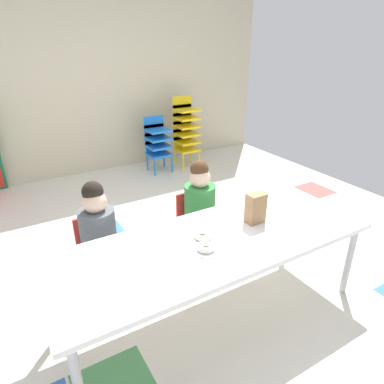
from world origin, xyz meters
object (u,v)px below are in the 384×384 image
object	(u,v)px
paper_plate_near_edge	(206,250)
donut_powdered_loose	(203,235)
seated_child_near_camera	(98,229)
kid_chair_yellow_stack	(185,128)
donut_powdered_on_plate	(206,247)
paper_bag_brown	(256,208)
kid_chair_blue_stack	(157,141)
craft_table	(214,245)
seated_child_middle_seat	(199,202)

from	to	relation	value
paper_plate_near_edge	donut_powdered_loose	distance (m)	0.15
seated_child_near_camera	donut_powdered_loose	distance (m)	0.79
seated_child_near_camera	kid_chair_yellow_stack	world-z (taller)	kid_chair_yellow_stack
seated_child_near_camera	paper_plate_near_edge	xyz separation A→B (m)	(0.48, -0.70, 0.06)
paper_plate_near_edge	donut_powdered_on_plate	size ratio (longest dim) A/B	1.55
paper_bag_brown	donut_powdered_on_plate	xyz separation A→B (m)	(-0.50, -0.13, -0.08)
paper_plate_near_edge	donut_powdered_loose	world-z (taller)	donut_powdered_loose
kid_chair_yellow_stack	kid_chair_blue_stack	bearing A→B (deg)	-179.94
craft_table	donut_powdered_on_plate	size ratio (longest dim) A/B	18.63
kid_chair_yellow_stack	paper_bag_brown	distance (m)	2.97
seated_child_near_camera	paper_bag_brown	bearing A→B (deg)	-30.49
donut_powdered_loose	donut_powdered_on_plate	bearing A→B (deg)	-114.82
seated_child_near_camera	kid_chair_yellow_stack	bearing A→B (deg)	48.04
paper_bag_brown	kid_chair_blue_stack	bearing A→B (deg)	78.96
kid_chair_blue_stack	donut_powdered_loose	bearing A→B (deg)	-109.37
donut_powdered_loose	craft_table	bearing A→B (deg)	-49.11
kid_chair_blue_stack	paper_plate_near_edge	bearing A→B (deg)	-109.64
kid_chair_blue_stack	donut_powdered_loose	size ratio (longest dim) A/B	6.44
paper_bag_brown	paper_plate_near_edge	world-z (taller)	paper_bag_brown
seated_child_near_camera	donut_powdered_on_plate	xyz separation A→B (m)	(0.48, -0.70, 0.08)
seated_child_near_camera	paper_plate_near_edge	world-z (taller)	seated_child_near_camera
paper_bag_brown	kid_chair_yellow_stack	bearing A→B (deg)	70.00
seated_child_middle_seat	kid_chair_blue_stack	world-z (taller)	seated_child_middle_seat
kid_chair_yellow_stack	donut_powdered_on_plate	size ratio (longest dim) A/B	8.95
kid_chair_blue_stack	kid_chair_yellow_stack	bearing A→B (deg)	0.06
craft_table	kid_chair_yellow_stack	distance (m)	3.16
kid_chair_yellow_stack	donut_powdered_loose	bearing A→B (deg)	-117.52
seated_child_near_camera	kid_chair_yellow_stack	distance (m)	2.98
craft_table	donut_powdered_loose	bearing A→B (deg)	130.89
seated_child_near_camera	paper_bag_brown	xyz separation A→B (m)	(0.98, -0.57, 0.17)
kid_chair_blue_stack	paper_plate_near_edge	distance (m)	3.10
craft_table	paper_plate_near_edge	size ratio (longest dim) A/B	12.03
paper_plate_near_edge	seated_child_middle_seat	bearing A→B (deg)	61.18
kid_chair_yellow_stack	seated_child_middle_seat	bearing A→B (deg)	-116.93
kid_chair_blue_stack	paper_bag_brown	bearing A→B (deg)	-101.04
seated_child_middle_seat	donut_powdered_on_plate	xyz separation A→B (m)	(-0.39, -0.70, 0.08)
paper_bag_brown	donut_powdered_on_plate	distance (m)	0.52
seated_child_near_camera	paper_plate_near_edge	distance (m)	0.85
donut_powdered_on_plate	paper_plate_near_edge	bearing A→B (deg)	0.00
kid_chair_yellow_stack	donut_powdered_loose	size ratio (longest dim) A/B	8.37
seated_child_middle_seat	seated_child_near_camera	bearing A→B (deg)	180.00
craft_table	donut_powdered_on_plate	bearing A→B (deg)	-146.19
seated_child_middle_seat	paper_bag_brown	size ratio (longest dim) A/B	4.17
kid_chair_blue_stack	craft_table	bearing A→B (deg)	-108.03
kid_chair_blue_stack	kid_chair_yellow_stack	distance (m)	0.49
donut_powdered_on_plate	seated_child_near_camera	bearing A→B (deg)	124.16
seated_child_near_camera	kid_chair_blue_stack	distance (m)	2.69
craft_table	seated_child_middle_seat	world-z (taller)	seated_child_middle_seat
seated_child_near_camera	seated_child_middle_seat	distance (m)	0.87
craft_table	kid_chair_blue_stack	world-z (taller)	kid_chair_blue_stack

